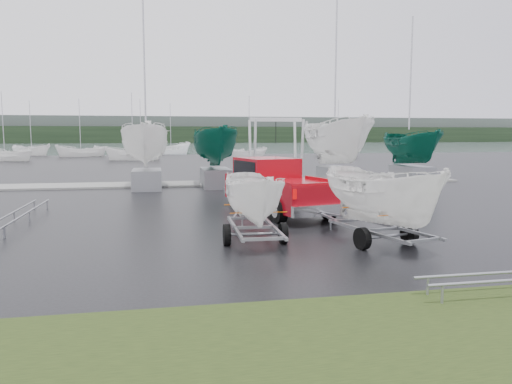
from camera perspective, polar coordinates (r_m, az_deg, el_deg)
name	(u,v)px	position (r m, az deg, el deg)	size (l,w,h in m)	color
ground_plane	(275,218)	(18.49, 2.22, -2.97)	(120.00, 120.00, 0.00)	black
lake	(175,148)	(117.84, -9.20, 5.01)	(300.00, 300.00, 0.00)	gray
grass_verge	(440,333)	(8.53, 20.29, -14.89)	(40.00, 40.00, 0.00)	black
dock	(227,183)	(31.17, -3.35, 1.02)	(30.00, 3.00, 0.12)	gray
treeline	(168,135)	(187.78, -10.00, 6.47)	(300.00, 8.00, 6.00)	black
far_hill	(168,129)	(195.78, -10.07, 7.05)	(300.00, 6.00, 10.00)	#4C5651
pickup_truck	(275,184)	(19.83, 2.16, 0.90)	(3.53, 6.69, 2.12)	#990812
trailer_hitched	(384,145)	(14.04, 14.46, 5.19)	(2.10, 3.77, 5.13)	gray
trailer_parked	(254,156)	(13.94, -0.21, 4.09)	(1.80, 3.64, 4.52)	gray
boat_hoist	(276,141)	(31.60, 2.28, 5.86)	(3.30, 2.18, 4.12)	silver
keelboat_0	(145,116)	(28.75, -12.53, 8.52)	(2.59, 3.20, 10.76)	gray
keelboat_1	(215,121)	(29.13, -4.70, 8.05)	(2.41, 3.20, 7.51)	gray
keelboat_2	(338,107)	(30.71, 9.34, 9.57)	(2.96, 3.20, 11.15)	gray
keelboat_3	(413,128)	(33.06, 17.49, 7.04)	(2.22, 3.20, 10.38)	gray
mast_rack_0	(22,212)	(19.51, -25.22, -2.05)	(0.56, 6.50, 0.06)	gray
moored_boat_0	(5,161)	(65.12, -26.76, 3.19)	(3.30, 3.25, 11.38)	white
moored_boat_1	(141,156)	(72.71, -12.97, 4.00)	(3.85, 3.89, 11.85)	white
moored_boat_2	(249,158)	(65.13, -0.78, 3.89)	(2.98, 2.96, 10.89)	white
moored_boat_3	(337,156)	(73.00, 9.29, 4.10)	(3.97, 3.97, 11.69)	white
moored_boat_4	(32,155)	(80.79, -24.23, 3.84)	(3.69, 3.67, 11.48)	white
moored_boat_5	(171,154)	(81.11, -9.69, 4.33)	(4.02, 4.00, 11.78)	white
moored_boat_6	(133,160)	(61.67, -13.85, 3.55)	(2.88, 2.82, 11.37)	white
moored_boat_7	(81,157)	(73.80, -19.36, 3.84)	(2.87, 2.81, 11.36)	white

